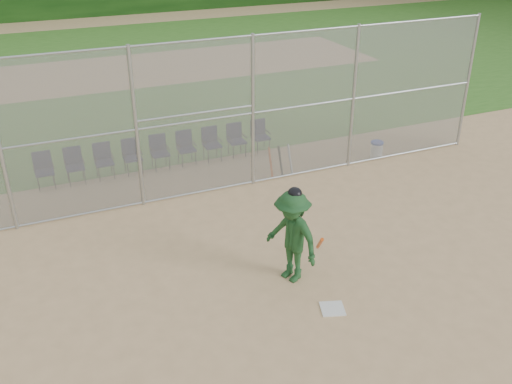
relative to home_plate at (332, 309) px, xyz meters
name	(u,v)px	position (x,y,z in m)	size (l,w,h in m)	color
ground	(308,296)	(-0.24, 0.53, -0.01)	(100.00, 100.00, 0.00)	tan
grass_strip	(119,71)	(-0.24, 18.53, 0.00)	(100.00, 100.00, 0.00)	#31651E
dirt_patch_far	(119,71)	(-0.24, 18.53, 0.00)	(24.00, 24.00, 0.00)	tan
backstop_fence	(216,116)	(-0.24, 5.53, 2.06)	(16.09, 0.09, 4.00)	gray
home_plate	(332,309)	(0.00, 0.00, 0.00)	(0.44, 0.44, 0.02)	silver
batter_at_plate	(292,236)	(-0.27, 1.21, 0.97)	(1.12, 1.44, 2.03)	#1B4520
water_cooler	(377,149)	(4.86, 5.73, 0.23)	(0.38, 0.38, 0.48)	white
spare_bats	(280,161)	(1.69, 5.77, 0.40)	(0.66, 0.37, 0.83)	#D84C14
chair_0	(44,171)	(-4.38, 7.48, 0.47)	(0.54, 0.52, 0.96)	black
chair_1	(75,166)	(-3.60, 7.48, 0.47)	(0.54, 0.52, 0.96)	black
chair_2	(104,162)	(-2.82, 7.48, 0.47)	(0.54, 0.52, 0.96)	black
chair_3	(133,157)	(-2.04, 7.48, 0.47)	(0.54, 0.52, 0.96)	black
chair_4	(160,153)	(-1.26, 7.48, 0.47)	(0.54, 0.52, 0.96)	black
chair_5	(187,149)	(-0.48, 7.48, 0.47)	(0.54, 0.52, 0.96)	black
chair_6	(212,144)	(0.30, 7.48, 0.47)	(0.54, 0.52, 0.96)	black
chair_7	(237,140)	(1.08, 7.48, 0.47)	(0.54, 0.52, 0.96)	black
chair_8	(261,137)	(1.86, 7.48, 0.47)	(0.54, 0.52, 0.96)	black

